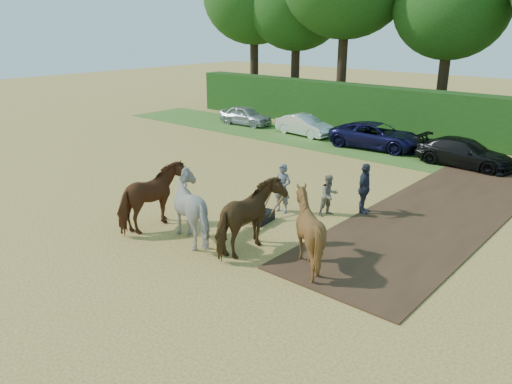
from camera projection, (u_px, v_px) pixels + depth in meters
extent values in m
plane|color=gold|center=(308.00, 259.00, 15.40)|extent=(120.00, 120.00, 0.00)
cube|color=#472D1C|center=(443.00, 209.00, 19.46)|extent=(4.50, 17.00, 0.05)
cube|color=#38601E|center=(467.00, 166.00, 25.40)|extent=(50.00, 5.00, 0.03)
cube|color=#14380F|center=(499.00, 124.00, 28.13)|extent=(46.00, 1.60, 3.00)
imported|color=tan|center=(329.00, 195.00, 18.66)|extent=(0.83, 0.93, 1.58)
imported|color=#272B34|center=(364.00, 189.00, 18.76)|extent=(0.72, 1.23, 1.97)
imported|color=#5D2E17|center=(153.00, 198.00, 17.36)|extent=(1.54, 2.82, 2.27)
imported|color=beige|center=(199.00, 207.00, 16.45)|extent=(2.47, 2.19, 2.27)
imported|color=brown|center=(250.00, 218.00, 15.54)|extent=(1.54, 2.82, 2.27)
imported|color=#593416|center=(308.00, 230.00, 14.64)|extent=(2.07, 2.27, 2.28)
cube|color=black|center=(264.00, 218.00, 18.15)|extent=(0.49, 1.01, 0.38)
cube|color=brown|center=(254.00, 218.00, 17.58)|extent=(0.29, 1.52, 0.11)
cylinder|color=brown|center=(267.00, 201.00, 18.61)|extent=(0.35, 1.08, 0.80)
cylinder|color=brown|center=(278.00, 204.00, 18.36)|extent=(0.09, 1.10, 0.80)
imported|color=gray|center=(283.00, 188.00, 18.92)|extent=(0.74, 0.54, 1.90)
imported|color=#B4B6BB|center=(246.00, 116.00, 35.38)|extent=(4.03, 1.85, 1.34)
imported|color=silver|center=(304.00, 125.00, 32.09)|extent=(4.15, 1.85, 1.32)
imported|color=#131238|center=(376.00, 136.00, 28.73)|extent=(5.53, 2.96, 1.47)
imported|color=black|center=(464.00, 153.00, 25.12)|extent=(4.91, 2.16, 1.40)
cylinder|color=#382616|center=(254.00, 72.00, 42.87)|extent=(0.70, 0.70, 5.85)
cylinder|color=#382616|center=(295.00, 77.00, 40.81)|extent=(0.70, 0.70, 5.40)
ellipsoid|color=#163F11|center=(297.00, 4.00, 39.00)|extent=(7.80, 7.80, 7.18)
cylinder|color=#382616|center=(341.00, 75.00, 36.81)|extent=(0.70, 0.70, 6.53)
cylinder|color=#382616|center=(442.00, 90.00, 33.75)|extent=(0.70, 0.70, 5.17)
ellipsoid|color=#163F11|center=(452.00, 6.00, 32.02)|extent=(7.40, 7.40, 6.81)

